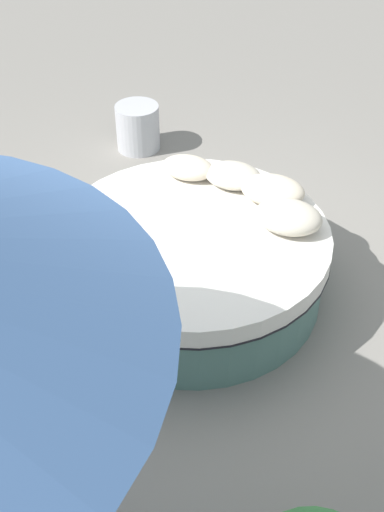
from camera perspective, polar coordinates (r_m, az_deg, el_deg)
ground_plane at (r=4.97m, az=0.00°, el=-3.09°), size 16.00×16.00×0.00m
round_bed at (r=4.77m, az=0.00°, el=-0.47°), size 2.01×2.01×0.58m
throw_pillow_0 at (r=4.61m, az=8.53°, el=3.45°), size 0.48×0.37×0.20m
throw_pillow_1 at (r=4.90m, az=7.16°, el=5.81°), size 0.49×0.36×0.18m
throw_pillow_2 at (r=5.07m, az=3.64°, el=7.14°), size 0.45×0.35×0.16m
throw_pillow_3 at (r=5.15m, az=-0.36°, el=7.83°), size 0.42×0.29×0.17m
side_table at (r=6.66m, az=-4.82°, el=11.29°), size 0.44×0.44×0.47m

